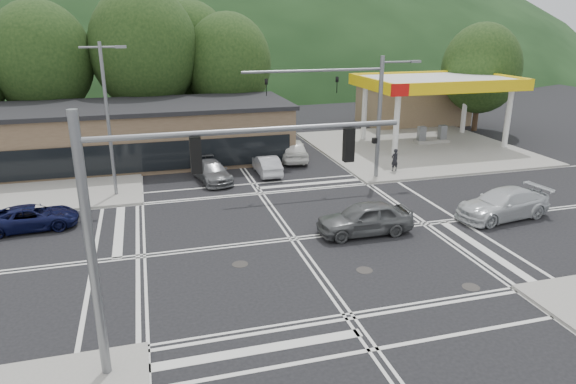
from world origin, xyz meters
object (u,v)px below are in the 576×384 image
object	(u,v)px
car_grey_center	(365,218)
car_northbound	(212,171)
car_blue_west	(32,217)
car_silver_east	(503,204)
car_queue_a	(267,165)
car_queue_b	(292,149)
pedestrian	(395,160)

from	to	relation	value
car_grey_center	car_northbound	size ratio (longest dim) A/B	1.06
car_blue_west	car_silver_east	size ratio (longest dim) A/B	0.82
car_silver_east	car_grey_center	bearing A→B (deg)	-97.39
car_queue_a	car_northbound	distance (m)	3.90
car_grey_center	car_blue_west	bearing A→B (deg)	-107.53
car_northbound	car_queue_b	bearing A→B (deg)	19.90
car_blue_west	car_northbound	bearing A→B (deg)	-63.61
car_grey_center	car_northbound	world-z (taller)	car_grey_center
car_queue_a	car_queue_b	xyz separation A→B (m)	(2.74, 3.13, 0.17)
car_grey_center	pedestrian	world-z (taller)	pedestrian
car_silver_east	car_northbound	xyz separation A→B (m)	(-14.12, 10.85, -0.13)
car_queue_a	car_blue_west	bearing A→B (deg)	24.98
car_grey_center	car_queue_b	bearing A→B (deg)	178.32
car_queue_a	pedestrian	world-z (taller)	pedestrian
pedestrian	car_grey_center	bearing A→B (deg)	42.95
car_blue_west	pedestrian	xyz separation A→B (m)	(22.32, 4.16, 0.32)
car_queue_b	car_northbound	xyz separation A→B (m)	(-6.60, -3.72, -0.18)
car_blue_west	car_grey_center	size ratio (longest dim) A/B	0.92
car_northbound	pedestrian	bearing A→B (deg)	-16.60
car_northbound	car_blue_west	bearing A→B (deg)	-159.42
car_grey_center	car_queue_b	xyz separation A→B (m)	(0.50, 14.57, 0.02)
car_silver_east	pedestrian	size ratio (longest dim) A/B	3.41
car_grey_center	car_queue_a	size ratio (longest dim) A/B	1.20
car_grey_center	car_silver_east	bearing A→B (deg)	90.28
car_queue_b	car_queue_a	bearing A→B (deg)	56.19
car_silver_east	car_northbound	world-z (taller)	car_silver_east
car_blue_west	car_queue_a	xyz separation A→B (m)	(13.74, 6.31, 0.04)
car_queue_a	pedestrian	size ratio (longest dim) A/B	2.54
car_silver_east	car_blue_west	bearing A→B (deg)	-109.47
car_grey_center	pedestrian	bearing A→B (deg)	145.96
car_silver_east	pedestrian	bearing A→B (deg)	-177.20
car_blue_west	car_northbound	size ratio (longest dim) A/B	0.98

